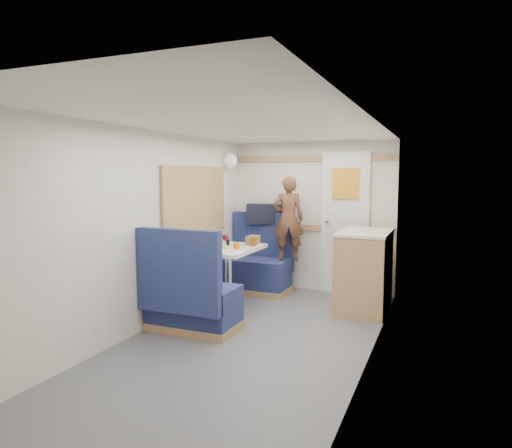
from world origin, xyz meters
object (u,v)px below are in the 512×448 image
at_px(orange_fruit, 237,245).
at_px(bread_loaf, 253,240).
at_px(galley_counter, 364,270).
at_px(person, 288,219).
at_px(dome_light, 230,161).
at_px(tray, 226,251).
at_px(bench_near, 191,302).
at_px(tumbler_mid, 221,240).
at_px(bench_far, 257,269).
at_px(cheese_block, 226,247).
at_px(pepper_grinder, 228,244).
at_px(dinette_table, 229,261).
at_px(tumbler_left, 199,247).
at_px(salt_grinder, 218,244).
at_px(duffel_bag, 267,214).
at_px(beer_glass, 254,242).
at_px(wine_glass, 225,238).

relative_size(orange_fruit, bread_loaf, 0.33).
height_order(orange_fruit, bread_loaf, bread_loaf).
height_order(galley_counter, person, person).
bearing_deg(dome_light, tray, -66.35).
distance_m(bench_near, dome_light, 2.28).
distance_m(dome_light, tumbler_mid, 1.22).
distance_m(bench_far, bread_loaf, 0.70).
bearing_deg(cheese_block, pepper_grinder, 107.12).
relative_size(dinette_table, bench_near, 0.88).
distance_m(dinette_table, galley_counter, 1.57).
height_order(dinette_table, bench_near, bench_near).
relative_size(dinette_table, dome_light, 4.60).
xyz_separation_m(bench_near, tumbler_left, (-0.17, 0.49, 0.47)).
xyz_separation_m(salt_grinder, bread_loaf, (0.24, 0.46, -0.00)).
relative_size(bench_near, dome_light, 5.25).
bearing_deg(duffel_bag, person, -48.82).
bearing_deg(cheese_block, tumbler_left, -142.73).
relative_size(orange_fruit, beer_glass, 0.72).
distance_m(person, beer_glass, 0.73).
relative_size(wine_glass, salt_grinder, 1.69).
xyz_separation_m(bench_near, tray, (0.10, 0.60, 0.43)).
relative_size(orange_fruit, tumbler_mid, 0.65).
bearing_deg(dome_light, bench_far, 2.12).
bearing_deg(beer_glass, duffel_bag, 101.09).
bearing_deg(duffel_bag, beer_glass, -96.44).
distance_m(salt_grinder, bread_loaf, 0.52).
height_order(tray, wine_glass, wine_glass).
distance_m(galley_counter, duffel_bag, 1.63).
distance_m(tumbler_mid, beer_glass, 0.40).
height_order(bench_near, cheese_block, bench_near).
height_order(dome_light, cheese_block, dome_light).
distance_m(bench_far, pepper_grinder, 1.02).
height_order(galley_counter, pepper_grinder, galley_counter).
xyz_separation_m(bench_far, bench_near, (0.00, -1.73, 0.00)).
height_order(tray, bread_loaf, bread_loaf).
bearing_deg(pepper_grinder, tray, -69.05).
distance_m(dinette_table, tray, 0.33).
height_order(bench_far, cheese_block, bench_far).
bearing_deg(bench_far, tumbler_left, -97.98).
height_order(dinette_table, tumbler_left, tumbler_left).
bearing_deg(orange_fruit, dome_light, 119.40).
height_order(pepper_grinder, bread_loaf, pepper_grinder).
bearing_deg(dome_light, person, 2.64).
relative_size(tray, orange_fruit, 4.96).
xyz_separation_m(tray, orange_fruit, (0.07, 0.12, 0.05)).
relative_size(duffel_bag, cheese_block, 5.77).
distance_m(beer_glass, salt_grinder, 0.44).
relative_size(person, duffel_bag, 1.98).
relative_size(person, orange_fruit, 14.35).
distance_m(wine_glass, bread_loaf, 0.48).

